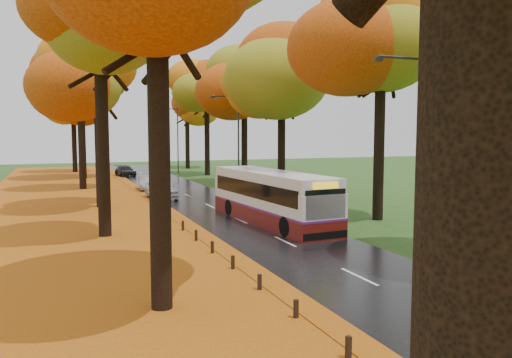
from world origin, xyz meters
TOP-DOWN VIEW (x-y plane):
  - ground at (0.00, 0.00)m, footprint 160.00×160.00m
  - road at (0.00, 25.00)m, footprint 6.50×90.00m
  - centre_line at (0.00, 25.00)m, footprint 0.12×90.00m
  - leaf_verge at (-9.00, 25.00)m, footprint 12.00×90.00m
  - leaf_drift at (-3.05, 25.00)m, footprint 0.90×90.00m
  - trees_left at (-7.18, 27.06)m, footprint 9.20×74.00m
  - trees_right at (7.19, 26.91)m, footprint 9.30×74.20m
  - bollard_row at (-3.70, 4.70)m, footprint 0.11×23.51m
  - streetlamp_near at (3.95, 8.00)m, footprint 2.45×0.18m
  - streetlamp_mid at (3.95, 30.00)m, footprint 2.45×0.18m
  - streetlamp_far at (3.95, 52.00)m, footprint 2.45×0.18m
  - bus at (1.33, 16.66)m, footprint 3.23×10.90m
  - car_white at (-2.35, 29.07)m, footprint 2.08×4.50m
  - car_silver at (-2.35, 35.52)m, footprint 1.73×3.89m
  - car_dark at (-2.35, 50.37)m, footprint 2.26×4.30m

SIDE VIEW (x-z plane):
  - ground at x=0.00m, z-range 0.00..0.00m
  - leaf_verge at x=-9.00m, z-range 0.00..0.02m
  - road at x=0.00m, z-range 0.00..0.04m
  - leaf_drift at x=-3.05m, z-range 0.04..0.05m
  - centre_line at x=0.00m, z-range 0.04..0.05m
  - bollard_row at x=-3.70m, z-range 0.00..0.52m
  - car_dark at x=-2.35m, z-range 0.04..1.23m
  - car_silver at x=-2.35m, z-range 0.04..1.28m
  - car_white at x=-2.35m, z-range 0.04..1.53m
  - bus at x=1.33m, z-range 0.11..2.94m
  - streetlamp_near at x=3.95m, z-range 0.71..8.71m
  - streetlamp_mid at x=3.95m, z-range 0.71..8.71m
  - streetlamp_far at x=3.95m, z-range 0.71..8.71m
  - trees_left at x=-7.18m, z-range 2.59..16.48m
  - trees_right at x=7.19m, z-range 2.71..16.67m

